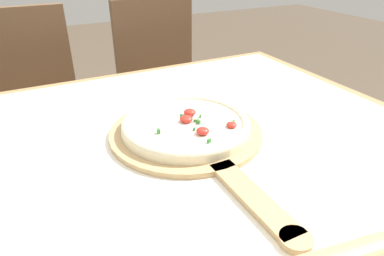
# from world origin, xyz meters

# --- Properties ---
(dining_table) EXTENTS (1.19, 1.01, 0.72)m
(dining_table) POSITION_xyz_m (0.00, 0.00, 0.62)
(dining_table) COLOR #A87F51
(dining_table) RESTS_ON ground_plane
(towel_cloth) EXTENTS (1.11, 0.93, 0.00)m
(towel_cloth) POSITION_xyz_m (0.00, 0.00, 0.73)
(towel_cloth) COLOR white
(towel_cloth) RESTS_ON dining_table
(pizza_peel) EXTENTS (0.34, 0.56, 0.01)m
(pizza_peel) POSITION_xyz_m (0.03, -0.01, 0.73)
(pizza_peel) COLOR tan
(pizza_peel) RESTS_ON towel_cloth
(pizza) EXTENTS (0.29, 0.29, 0.03)m
(pizza) POSITION_xyz_m (0.03, 0.02, 0.75)
(pizza) COLOR beige
(pizza) RESTS_ON pizza_peel
(rolling_pin) EXTENTS (0.41, 0.10, 0.05)m
(rolling_pin) POSITION_xyz_m (0.09, -0.42, 0.75)
(rolling_pin) COLOR tan
(rolling_pin) RESTS_ON towel_cloth
(chair_left) EXTENTS (0.40, 0.40, 0.90)m
(chair_left) POSITION_xyz_m (-0.27, 0.82, 0.52)
(chair_left) COLOR brown
(chair_left) RESTS_ON ground_plane
(chair_right) EXTENTS (0.41, 0.41, 0.90)m
(chair_right) POSITION_xyz_m (0.30, 0.82, 0.52)
(chair_right) COLOR brown
(chair_right) RESTS_ON ground_plane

